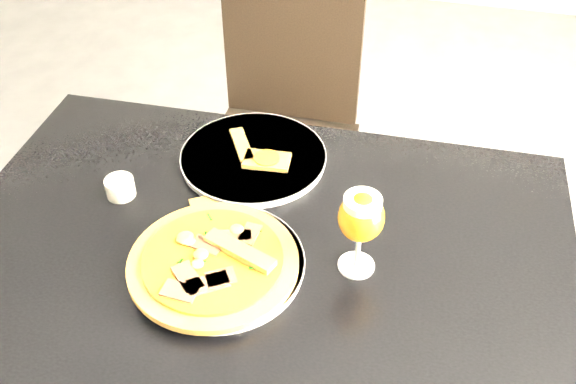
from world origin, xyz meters
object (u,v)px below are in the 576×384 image
(chair_far, at_px, (282,133))
(pizza, at_px, (214,262))
(dining_table, at_px, (259,273))
(beer_glass, at_px, (361,218))

(chair_far, height_order, pizza, chair_far)
(pizza, bearing_deg, dining_table, 58.10)
(dining_table, xyz_separation_m, beer_glass, (0.19, -0.01, 0.21))
(beer_glass, bearing_deg, pizza, -163.14)
(dining_table, xyz_separation_m, pizza, (-0.06, -0.09, 0.12))
(dining_table, height_order, chair_far, chair_far)
(dining_table, distance_m, beer_glass, 0.29)
(pizza, height_order, beer_glass, beer_glass)
(pizza, bearing_deg, beer_glass, 16.86)
(pizza, xyz_separation_m, beer_glass, (0.25, 0.08, 0.10))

